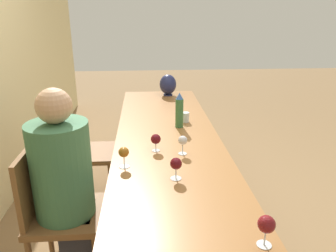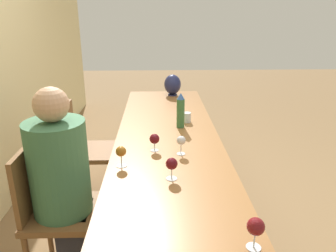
{
  "view_description": "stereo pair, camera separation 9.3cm",
  "coord_description": "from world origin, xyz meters",
  "px_view_note": "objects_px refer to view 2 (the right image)",
  "views": [
    {
      "loc": [
        -2.39,
        0.17,
        1.67
      ],
      "look_at": [
        -0.05,
        0.0,
        0.83
      ],
      "focal_mm": 35.0,
      "sensor_mm": 36.0,
      "label": 1
    },
    {
      "loc": [
        -2.4,
        0.08,
        1.67
      ],
      "look_at": [
        -0.05,
        0.0,
        0.83
      ],
      "focal_mm": 35.0,
      "sensor_mm": 36.0,
      "label": 2
    }
  ],
  "objects_px": {
    "wine_glass_4": "(171,164)",
    "chair_near": "(53,207)",
    "vase": "(173,85)",
    "wine_glass_3": "(256,227)",
    "chair_far": "(84,148)",
    "water_bottle": "(181,111)",
    "person_near": "(63,182)",
    "wine_glass_0": "(154,139)",
    "wine_glass_2": "(181,141)",
    "wine_glass_1": "(121,152)",
    "water_tumbler": "(187,117)"
  },
  "relations": [
    {
      "from": "water_bottle",
      "to": "wine_glass_3",
      "type": "bearing_deg",
      "value": -172.18
    },
    {
      "from": "wine_glass_1",
      "to": "person_near",
      "type": "relative_size",
      "value": 0.11
    },
    {
      "from": "wine_glass_3",
      "to": "person_near",
      "type": "distance_m",
      "value": 1.2
    },
    {
      "from": "wine_glass_4",
      "to": "chair_near",
      "type": "height_order",
      "value": "chair_near"
    },
    {
      "from": "wine_glass_2",
      "to": "chair_far",
      "type": "bearing_deg",
      "value": 51.16
    },
    {
      "from": "wine_glass_4",
      "to": "chair_near",
      "type": "distance_m",
      "value": 0.81
    },
    {
      "from": "wine_glass_1",
      "to": "chair_far",
      "type": "xyz_separation_m",
      "value": [
        0.83,
        0.43,
        -0.33
      ]
    },
    {
      "from": "water_tumbler",
      "to": "wine_glass_3",
      "type": "xyz_separation_m",
      "value": [
        -1.62,
        -0.14,
        0.06
      ]
    },
    {
      "from": "wine_glass_0",
      "to": "wine_glass_3",
      "type": "bearing_deg",
      "value": -157.42
    },
    {
      "from": "wine_glass_4",
      "to": "wine_glass_1",
      "type": "bearing_deg",
      "value": 60.04
    },
    {
      "from": "water_tumbler",
      "to": "person_near",
      "type": "relative_size",
      "value": 0.07
    },
    {
      "from": "chair_far",
      "to": "wine_glass_0",
      "type": "bearing_deg",
      "value": -133.05
    },
    {
      "from": "vase",
      "to": "wine_glass_2",
      "type": "bearing_deg",
      "value": 179.41
    },
    {
      "from": "chair_near",
      "to": "wine_glass_3",
      "type": "bearing_deg",
      "value": -122.5
    },
    {
      "from": "wine_glass_1",
      "to": "person_near",
      "type": "distance_m",
      "value": 0.39
    },
    {
      "from": "wine_glass_2",
      "to": "chair_near",
      "type": "bearing_deg",
      "value": 108.42
    },
    {
      "from": "water_tumbler",
      "to": "wine_glass_1",
      "type": "relative_size",
      "value": 0.64
    },
    {
      "from": "chair_near",
      "to": "wine_glass_2",
      "type": "bearing_deg",
      "value": -71.58
    },
    {
      "from": "wine_glass_4",
      "to": "wine_glass_0",
      "type": "bearing_deg",
      "value": 13.42
    },
    {
      "from": "wine_glass_1",
      "to": "chair_near",
      "type": "relative_size",
      "value": 0.15
    },
    {
      "from": "wine_glass_3",
      "to": "wine_glass_1",
      "type": "bearing_deg",
      "value": 38.95
    },
    {
      "from": "water_bottle",
      "to": "person_near",
      "type": "bearing_deg",
      "value": 136.63
    },
    {
      "from": "water_tumbler",
      "to": "wine_glass_4",
      "type": "bearing_deg",
      "value": 169.78
    },
    {
      "from": "wine_glass_0",
      "to": "wine_glass_2",
      "type": "height_order",
      "value": "wine_glass_2"
    },
    {
      "from": "vase",
      "to": "chair_near",
      "type": "bearing_deg",
      "value": 156.19
    },
    {
      "from": "vase",
      "to": "wine_glass_4",
      "type": "distance_m",
      "value": 1.97
    },
    {
      "from": "wine_glass_2",
      "to": "wine_glass_4",
      "type": "height_order",
      "value": "same"
    },
    {
      "from": "wine_glass_2",
      "to": "person_near",
      "type": "bearing_deg",
      "value": 110.28
    },
    {
      "from": "person_near",
      "to": "vase",
      "type": "bearing_deg",
      "value": -21.73
    },
    {
      "from": "water_bottle",
      "to": "chair_near",
      "type": "height_order",
      "value": "water_bottle"
    },
    {
      "from": "vase",
      "to": "wine_glass_1",
      "type": "bearing_deg",
      "value": 167.19
    },
    {
      "from": "water_bottle",
      "to": "chair_near",
      "type": "xyz_separation_m",
      "value": [
        -0.82,
        0.85,
        -0.37
      ]
    },
    {
      "from": "wine_glass_1",
      "to": "wine_glass_4",
      "type": "bearing_deg",
      "value": -119.96
    },
    {
      "from": "water_bottle",
      "to": "person_near",
      "type": "relative_size",
      "value": 0.23
    },
    {
      "from": "vase",
      "to": "chair_far",
      "type": "relative_size",
      "value": 0.27
    },
    {
      "from": "chair_far",
      "to": "wine_glass_4",
      "type": "bearing_deg",
      "value": -143.8
    },
    {
      "from": "water_bottle",
      "to": "chair_far",
      "type": "height_order",
      "value": "water_bottle"
    },
    {
      "from": "wine_glass_0",
      "to": "person_near",
      "type": "bearing_deg",
      "value": 121.18
    },
    {
      "from": "water_bottle",
      "to": "chair_far",
      "type": "distance_m",
      "value": 0.94
    },
    {
      "from": "wine_glass_3",
      "to": "chair_far",
      "type": "xyz_separation_m",
      "value": [
        1.61,
        1.06,
        -0.33
      ]
    },
    {
      "from": "water_bottle",
      "to": "chair_far",
      "type": "xyz_separation_m",
      "value": [
        0.11,
        0.85,
        -0.37
      ]
    },
    {
      "from": "water_bottle",
      "to": "wine_glass_2",
      "type": "bearing_deg",
      "value": 176.43
    },
    {
      "from": "wine_glass_1",
      "to": "wine_glass_0",
      "type": "bearing_deg",
      "value": -41.94
    },
    {
      "from": "water_tumbler",
      "to": "wine_glass_3",
      "type": "relative_size",
      "value": 0.6
    },
    {
      "from": "person_near",
      "to": "wine_glass_2",
      "type": "bearing_deg",
      "value": -69.72
    },
    {
      "from": "wine_glass_3",
      "to": "chair_far",
      "type": "height_order",
      "value": "chair_far"
    },
    {
      "from": "wine_glass_1",
      "to": "wine_glass_4",
      "type": "relative_size",
      "value": 1.01
    },
    {
      "from": "chair_far",
      "to": "water_tumbler",
      "type": "bearing_deg",
      "value": -89.24
    },
    {
      "from": "chair_far",
      "to": "wine_glass_3",
      "type": "bearing_deg",
      "value": -146.63
    },
    {
      "from": "wine_glass_2",
      "to": "chair_near",
      "type": "height_order",
      "value": "chair_near"
    }
  ]
}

